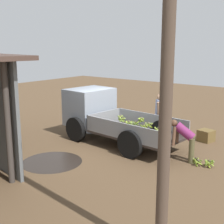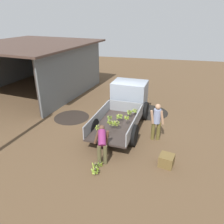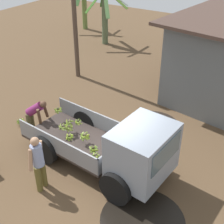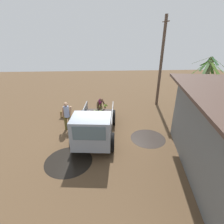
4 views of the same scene
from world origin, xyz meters
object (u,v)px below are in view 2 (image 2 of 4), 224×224
at_px(person_foreground_visitor, 157,120).
at_px(banana_bunch_on_ground_0, 95,165).
at_px(wooden_crate_0, 166,160).
at_px(banana_bunch_on_ground_1, 100,164).
at_px(cargo_truck, 127,102).
at_px(banana_bunch_on_ground_2, 95,170).
at_px(person_worker_loading, 102,143).

distance_m(person_foreground_visitor, banana_bunch_on_ground_0, 3.33).
height_order(person_foreground_visitor, wooden_crate_0, person_foreground_visitor).
bearing_deg(banana_bunch_on_ground_1, wooden_crate_0, -75.80).
height_order(cargo_truck, banana_bunch_on_ground_0, cargo_truck).
bearing_deg(banana_bunch_on_ground_1, banana_bunch_on_ground_2, 173.23).
relative_size(cargo_truck, person_foreground_visitor, 2.80).
distance_m(banana_bunch_on_ground_0, banana_bunch_on_ground_2, 0.33).
distance_m(person_worker_loading, banana_bunch_on_ground_0, 0.85).
relative_size(banana_bunch_on_ground_1, wooden_crate_0, 0.41).
bearing_deg(wooden_crate_0, banana_bunch_on_ground_1, 104.20).
height_order(person_worker_loading, banana_bunch_on_ground_1, person_worker_loading).
xyz_separation_m(cargo_truck, banana_bunch_on_ground_0, (-4.24, 0.42, -0.87)).
relative_size(cargo_truck, banana_bunch_on_ground_1, 22.72).
relative_size(person_foreground_visitor, wooden_crate_0, 3.37).
distance_m(cargo_truck, banana_bunch_on_ground_0, 4.35).
bearing_deg(banana_bunch_on_ground_0, person_worker_loading, -12.74).
height_order(banana_bunch_on_ground_1, wooden_crate_0, wooden_crate_0).
bearing_deg(person_foreground_visitor, cargo_truck, -145.14).
bearing_deg(banana_bunch_on_ground_2, person_foreground_visitor, -34.47).
relative_size(cargo_truck, banana_bunch_on_ground_2, 15.40).
distance_m(cargo_truck, banana_bunch_on_ground_2, 4.65).
relative_size(cargo_truck, wooden_crate_0, 9.42).
relative_size(person_foreground_visitor, banana_bunch_on_ground_0, 6.07).
xyz_separation_m(banana_bunch_on_ground_0, banana_bunch_on_ground_2, (-0.32, -0.09, 0.02)).
relative_size(person_worker_loading, banana_bunch_on_ground_0, 4.65).
bearing_deg(cargo_truck, person_worker_loading, -179.49).
bearing_deg(wooden_crate_0, cargo_truck, 31.01).
bearing_deg(wooden_crate_0, person_foreground_visitor, 15.70).
bearing_deg(banana_bunch_on_ground_0, person_foreground_visitor, -38.96).
distance_m(person_foreground_visitor, person_worker_loading, 2.76).
height_order(cargo_truck, wooden_crate_0, cargo_truck).
bearing_deg(person_worker_loading, banana_bunch_on_ground_1, 167.18).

